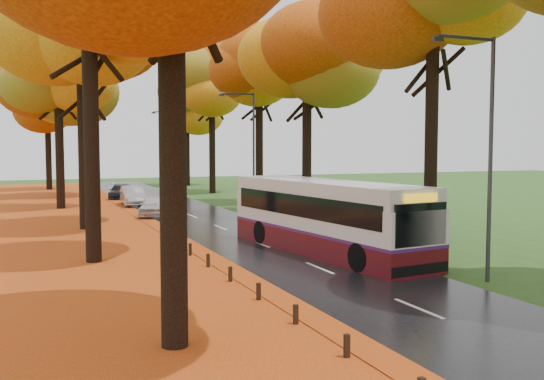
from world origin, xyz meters
TOP-DOWN VIEW (x-y plane):
  - road at (0.00, 25.00)m, footprint 6.50×90.00m
  - centre_line at (0.00, 25.00)m, footprint 0.12×90.00m
  - leaf_verge at (-9.00, 25.00)m, footprint 12.00×90.00m
  - leaf_drift at (-3.05, 25.00)m, footprint 0.90×90.00m
  - trees_left at (-7.18, 27.06)m, footprint 9.20×74.00m
  - trees_right at (7.19, 26.91)m, footprint 9.30×74.20m
  - bollard_row at (-3.70, 4.70)m, footprint 0.11×23.51m
  - streetlamp_near at (3.95, 8.00)m, footprint 2.45×0.18m
  - streetlamp_mid at (3.95, 30.00)m, footprint 2.45×0.18m
  - streetlamp_far at (3.95, 52.00)m, footprint 2.45×0.18m
  - bus at (1.69, 14.81)m, footprint 3.99×11.66m
  - car_white at (-2.34, 30.88)m, footprint 2.70×4.12m
  - car_silver at (-2.35, 38.54)m, footprint 1.74×4.46m
  - car_dark at (-2.35, 45.34)m, footprint 2.52×4.25m

SIDE VIEW (x-z plane):
  - leaf_verge at x=-9.00m, z-range 0.00..0.02m
  - road at x=0.00m, z-range 0.00..0.04m
  - leaf_drift at x=-3.05m, z-range 0.04..0.05m
  - centre_line at x=0.00m, z-range 0.04..0.05m
  - bollard_row at x=-3.70m, z-range 0.00..0.52m
  - car_dark at x=-2.35m, z-range 0.04..1.19m
  - car_white at x=-2.34m, z-range 0.04..1.34m
  - car_silver at x=-2.35m, z-range 0.04..1.49m
  - bus at x=1.69m, z-range 0.11..3.12m
  - streetlamp_near at x=3.95m, z-range 0.71..8.71m
  - streetlamp_mid at x=3.95m, z-range 0.71..8.71m
  - streetlamp_far at x=3.95m, z-range 0.71..8.71m
  - trees_left at x=-7.18m, z-range 2.59..16.48m
  - trees_right at x=7.19m, z-range 2.71..16.67m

